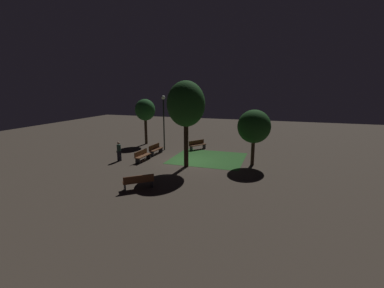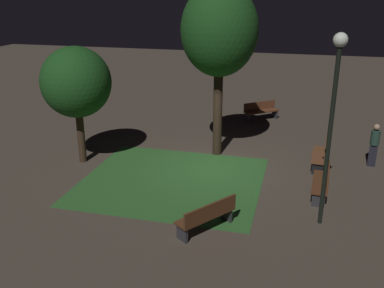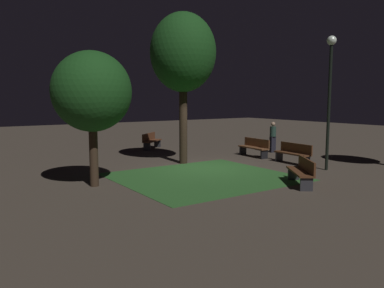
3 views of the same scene
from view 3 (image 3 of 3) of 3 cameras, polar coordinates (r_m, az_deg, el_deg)
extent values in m
plane|color=#473D33|center=(15.47, 2.27, -3.65)|extent=(60.00, 60.00, 0.00)
cube|color=#2D6028|center=(13.76, 1.79, -4.95)|extent=(5.49, 6.00, 0.01)
cube|color=#512D19|center=(17.02, 14.83, -1.38)|extent=(1.83, 0.59, 0.06)
cube|color=#512D19|center=(17.14, 15.35, -0.57)|extent=(1.80, 0.17, 0.40)
cube|color=#2D2D33|center=(16.51, 16.79, -2.54)|extent=(0.10, 0.39, 0.42)
cube|color=#2D2D33|center=(17.61, 12.95, -1.85)|extent=(0.10, 0.39, 0.42)
cube|color=brown|center=(18.69, 9.18, -0.53)|extent=(1.83, 0.60, 0.06)
cube|color=brown|center=(18.79, 9.68, 0.21)|extent=(1.80, 0.18, 0.40)
cube|color=black|center=(18.12, 10.78, -1.56)|extent=(0.11, 0.39, 0.42)
cube|color=black|center=(19.33, 7.65, -0.97)|extent=(0.11, 0.39, 0.42)
cube|color=#512D19|center=(12.86, 15.88, -4.02)|extent=(1.75, 1.43, 0.06)
cube|color=#512D19|center=(12.87, 16.82, -3.00)|extent=(1.50, 1.09, 0.40)
cube|color=#2D2D33|center=(12.15, 16.81, -5.83)|extent=(0.29, 0.36, 0.42)
cube|color=#2D2D33|center=(13.66, 15.00, -4.38)|extent=(0.29, 0.36, 0.42)
cube|color=brown|center=(21.51, -5.99, 0.48)|extent=(1.53, 1.69, 0.06)
cube|color=brown|center=(21.57, -6.51, 1.10)|extent=(1.20, 1.42, 0.40)
cube|color=#2D2D33|center=(22.28, -5.22, 0.08)|extent=(0.35, 0.31, 0.42)
cube|color=#2D2D33|center=(20.80, -6.79, -0.41)|extent=(0.35, 0.31, 0.42)
cylinder|color=#38281C|center=(12.53, -14.56, -0.90)|extent=(0.28, 0.28, 2.35)
ellipsoid|color=#194719|center=(12.43, -14.82, 7.63)|extent=(2.50, 2.50, 2.54)
cylinder|color=#2D2116|center=(16.40, -1.33, 3.96)|extent=(0.35, 0.35, 3.99)
ellipsoid|color=#194719|center=(16.49, -1.35, 13.59)|extent=(2.80, 2.80, 3.34)
cylinder|color=black|center=(15.76, 19.86, 5.05)|extent=(0.12, 0.12, 4.87)
sphere|color=white|center=(15.91, 20.24, 14.38)|extent=(0.36, 0.36, 0.36)
cube|color=black|center=(20.41, 12.01, -0.06)|extent=(0.24, 0.31, 0.84)
cylinder|color=#233D33|center=(20.34, 12.06, 1.84)|extent=(0.32, 0.32, 0.52)
sphere|color=tan|center=(20.31, 12.08, 2.96)|extent=(0.22, 0.22, 0.22)
camera|label=1|loc=(31.97, -30.33, 11.43)|focal=24.35mm
camera|label=2|loc=(12.59, 66.87, 18.48)|focal=40.48mm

